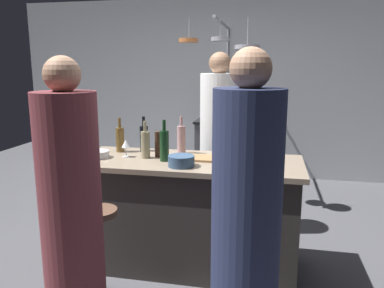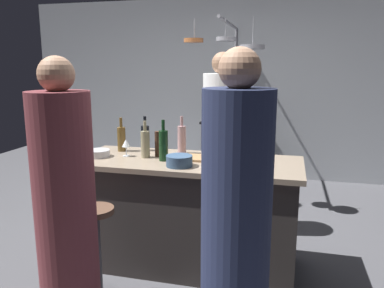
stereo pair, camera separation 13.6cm
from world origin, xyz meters
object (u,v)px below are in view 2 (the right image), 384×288
(chef, at_px, (221,150))
(wine_bottle_dark, at_px, (145,137))
(guest_right, at_px, (236,229))
(wine_bottle_amber, at_px, (121,138))
(wine_bottle_white, at_px, (145,143))
(pepper_mill, at_px, (158,144))
(wine_glass_by_chef, at_px, (243,153))
(potted_plant, at_px, (87,172))
(stove_range, at_px, (231,151))
(mixing_bowl_steel, at_px, (98,153))
(bar_stool_left, at_px, (97,249))
(wine_glass_near_left_guest, at_px, (126,144))
(bar_stool_right, at_px, (240,267))
(guest_left, at_px, (66,212))
(cutting_board, at_px, (205,158))
(mixing_bowl_blue, at_px, (179,161))
(wine_bottle_rose, at_px, (182,139))
(wine_bottle_red, at_px, (163,145))

(chef, relative_size, wine_bottle_dark, 5.80)
(guest_right, bearing_deg, wine_bottle_amber, 135.06)
(guest_right, height_order, wine_bottle_white, guest_right)
(pepper_mill, bearing_deg, wine_glass_by_chef, -12.91)
(potted_plant, height_order, wine_bottle_dark, wine_bottle_dark)
(stove_range, bearing_deg, mixing_bowl_steel, -106.36)
(chef, relative_size, bar_stool_left, 2.60)
(guest_right, relative_size, wine_glass_near_left_guest, 11.82)
(wine_glass_near_left_guest, bearing_deg, potted_plant, 130.44)
(bar_stool_right, relative_size, potted_plant, 1.31)
(chef, xyz_separation_m, bar_stool_left, (-0.63, -1.42, -0.44))
(pepper_mill, bearing_deg, stove_range, 83.60)
(guest_left, bearing_deg, chef, 70.60)
(stove_range, height_order, guest_left, guest_left)
(cutting_board, distance_m, mixing_bowl_blue, 0.29)
(wine_bottle_rose, bearing_deg, wine_bottle_white, -139.02)
(cutting_board, height_order, wine_bottle_rose, wine_bottle_rose)
(chef, height_order, wine_glass_near_left_guest, chef)
(wine_bottle_dark, distance_m, mixing_bowl_steel, 0.44)
(stove_range, bearing_deg, potted_plant, -148.68)
(wine_bottle_amber, bearing_deg, bar_stool_left, -79.21)
(wine_bottle_amber, xyz_separation_m, wine_bottle_dark, (0.19, 0.07, 0.00))
(wine_bottle_amber, xyz_separation_m, wine_bottle_red, (0.47, -0.24, 0.01))
(guest_left, bearing_deg, wine_bottle_white, 82.15)
(wine_bottle_amber, bearing_deg, wine_bottle_white, -30.93)
(cutting_board, distance_m, wine_bottle_white, 0.50)
(guest_left, bearing_deg, bar_stool_left, 90.64)
(wine_bottle_white, bearing_deg, chef, 58.53)
(potted_plant, relative_size, wine_glass_near_left_guest, 3.56)
(potted_plant, bearing_deg, stove_range, 31.32)
(potted_plant, distance_m, cutting_board, 2.37)
(stove_range, relative_size, guest_right, 0.52)
(wine_bottle_red, bearing_deg, pepper_mill, 126.39)
(mixing_bowl_blue, bearing_deg, wine_bottle_white, 149.48)
(wine_bottle_dark, bearing_deg, potted_plant, 137.71)
(wine_bottle_dark, bearing_deg, wine_bottle_white, -68.69)
(wine_bottle_amber, xyz_separation_m, wine_glass_near_left_guest, (0.12, -0.18, -0.01))
(chef, xyz_separation_m, wine_bottle_white, (-0.49, -0.80, 0.20))
(bar_stool_right, distance_m, mixing_bowl_steel, 1.47)
(bar_stool_right, bearing_deg, guest_left, -160.74)
(guest_left, bearing_deg, bar_stool_right, 19.26)
(bar_stool_right, distance_m, guest_left, 1.14)
(pepper_mill, height_order, mixing_bowl_steel, pepper_mill)
(potted_plant, xyz_separation_m, wine_bottle_dark, (1.27, -1.15, 0.72))
(chef, xyz_separation_m, cutting_board, (-0.00, -0.75, 0.09))
(potted_plant, height_order, wine_glass_by_chef, wine_glass_by_chef)
(wine_bottle_dark, xyz_separation_m, wine_glass_near_left_guest, (-0.07, -0.25, -0.01))
(potted_plant, xyz_separation_m, wine_bottle_rose, (1.61, -1.19, 0.73))
(potted_plant, height_order, mixing_bowl_blue, mixing_bowl_blue)
(wine_bottle_dark, bearing_deg, guest_right, -51.81)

